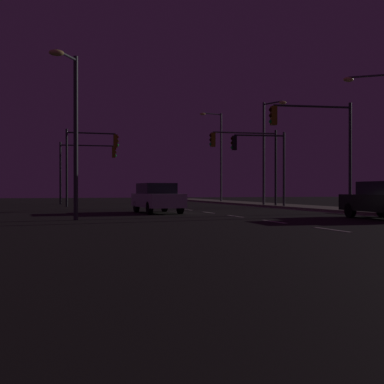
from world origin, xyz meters
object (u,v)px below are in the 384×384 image
at_px(traffic_light_mid_right, 247,151).
at_px(street_lamp_far_end, 267,143).
at_px(traffic_light_far_right, 89,153).
at_px(traffic_light_mid_left, 260,154).
at_px(street_lamp_median, 72,120).
at_px(street_lamp_across_street, 218,149).
at_px(traffic_light_far_center, 86,160).
at_px(street_lamp_mid_block, 382,127).
at_px(traffic_light_near_left, 316,133).
at_px(car_oncoming, 157,197).

relative_size(traffic_light_mid_right, street_lamp_far_end, 0.70).
relative_size(traffic_light_far_right, street_lamp_far_end, 0.75).
xyz_separation_m(traffic_light_mid_left, street_lamp_median, (-12.77, -10.40, 0.35)).
height_order(traffic_light_far_right, street_lamp_across_street, street_lamp_across_street).
bearing_deg(traffic_light_far_center, traffic_light_mid_right, -48.28).
height_order(street_lamp_across_street, street_lamp_far_end, street_lamp_across_street).
distance_m(traffic_light_far_right, traffic_light_mid_left, 12.43).
bearing_deg(traffic_light_mid_right, traffic_light_mid_left, -67.63).
bearing_deg(traffic_light_mid_left, street_lamp_across_street, 81.70).
relative_size(traffic_light_far_right, street_lamp_mid_block, 0.82).
bearing_deg(traffic_light_far_right, street_lamp_mid_block, -52.13).
xyz_separation_m(traffic_light_far_right, street_lamp_far_end, (12.36, -3.86, 0.68)).
bearing_deg(street_lamp_across_street, street_lamp_median, -120.86).
xyz_separation_m(traffic_light_far_center, street_lamp_median, (-2.27, -22.82, 0.25)).
bearing_deg(traffic_light_near_left, traffic_light_far_center, 116.29).
bearing_deg(street_lamp_across_street, traffic_light_far_center, -170.55).
bearing_deg(street_lamp_mid_block, car_oncoming, 153.21).
height_order(street_lamp_across_street, street_lamp_mid_block, street_lamp_across_street).
relative_size(traffic_light_mid_right, traffic_light_mid_left, 1.06).
xyz_separation_m(traffic_light_far_right, traffic_light_mid_right, (10.24, -5.09, -0.05)).
height_order(traffic_light_mid_right, traffic_light_far_center, traffic_light_mid_right).
xyz_separation_m(traffic_light_near_left, traffic_light_far_right, (-10.27, 14.19, -0.18)).
distance_m(traffic_light_far_right, street_lamp_across_street, 15.31).
xyz_separation_m(car_oncoming, street_lamp_mid_block, (10.07, -5.08, 3.48)).
relative_size(street_lamp_across_street, street_lamp_mid_block, 1.24).
bearing_deg(car_oncoming, street_lamp_median, -130.27).
bearing_deg(traffic_light_far_right, street_lamp_far_end, -17.33).
bearing_deg(street_lamp_across_street, traffic_light_mid_right, -101.05).
xyz_separation_m(traffic_light_far_center, street_lamp_far_end, (12.14, -10.00, 0.89)).
relative_size(traffic_light_mid_left, street_lamp_far_end, 0.67).
height_order(street_lamp_median, street_lamp_mid_block, street_lamp_mid_block).
bearing_deg(street_lamp_far_end, traffic_light_far_center, 140.52).
bearing_deg(traffic_light_near_left, street_lamp_median, -168.60).
bearing_deg(traffic_light_far_right, street_lamp_across_street, 32.69).
height_order(traffic_light_near_left, street_lamp_across_street, street_lamp_across_street).
xyz_separation_m(traffic_light_near_left, street_lamp_far_end, (2.09, 10.34, 0.51)).
bearing_deg(traffic_light_mid_left, traffic_light_far_right, 149.67).
xyz_separation_m(street_lamp_median, street_lamp_mid_block, (14.71, 0.40, 0.31)).
xyz_separation_m(car_oncoming, traffic_light_far_center, (-2.37, 17.34, 2.92)).
relative_size(traffic_light_mid_right, traffic_light_far_center, 1.00).
height_order(traffic_light_far_right, street_lamp_median, street_lamp_median).
bearing_deg(street_lamp_mid_block, traffic_light_mid_right, 102.21).
bearing_deg(traffic_light_far_right, traffic_light_near_left, -54.12).
bearing_deg(car_oncoming, traffic_light_near_left, -21.32).
height_order(car_oncoming, street_lamp_far_end, street_lamp_far_end).
height_order(car_oncoming, street_lamp_across_street, street_lamp_across_street).
height_order(traffic_light_far_center, street_lamp_far_end, street_lamp_far_end).
relative_size(traffic_light_near_left, traffic_light_mid_right, 1.07).
height_order(traffic_light_near_left, traffic_light_far_center, traffic_light_near_left).
relative_size(street_lamp_across_street, street_lamp_median, 1.29).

